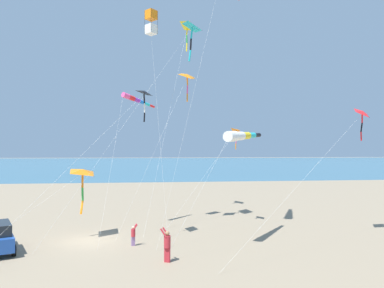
% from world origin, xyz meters
% --- Properties ---
extents(ground_plane, '(600.00, 600.00, 0.00)m').
position_xyz_m(ground_plane, '(0.00, 0.00, 0.00)').
color(ground_plane, gray).
extents(ocean_water_strip, '(240.00, 600.00, 0.01)m').
position_xyz_m(ocean_water_strip, '(-165.00, 0.00, 0.00)').
color(ocean_water_strip, '#386B84').
rests_on(ocean_water_strip, ground_plane).
extents(person_adult_flyer, '(0.59, 0.67, 1.91)m').
position_xyz_m(person_adult_flyer, '(5.35, 5.13, 1.04)').
color(person_adult_flyer, '#B72833').
rests_on(person_adult_flyer, ground_plane).
extents(person_child_green_jacket, '(0.38, 0.47, 1.42)m').
position_xyz_m(person_child_green_jacket, '(1.68, 3.10, 0.78)').
color(person_child_green_jacket, '#8E6B9E').
rests_on(person_child_green_jacket, ground_plane).
extents(kite_delta_blue_topmost, '(11.10, 5.04, 19.58)m').
position_xyz_m(kite_delta_blue_topmost, '(-10.52, 8.02, 19.06)').
color(kite_delta_blue_topmost, yellow).
rests_on(kite_delta_blue_topmost, ground_plane).
extents(kite_delta_long_streamer_left, '(4.84, 7.15, 8.26)m').
position_xyz_m(kite_delta_long_streamer_left, '(-4.26, 11.54, 7.95)').
color(kite_delta_long_streamer_left, orange).
rests_on(kite_delta_long_streamer_left, ground_plane).
extents(kite_box_magenta_far_left, '(5.00, 1.77, 18.05)m').
position_xyz_m(kite_box_magenta_far_left, '(-4.36, 4.25, 17.05)').
color(kite_box_magenta_far_left, orange).
rests_on(kite_box_magenta_far_left, ground_plane).
extents(kite_delta_white_trailing, '(5.95, 6.52, 13.10)m').
position_xyz_m(kite_delta_white_trailing, '(-4.91, 7.38, 12.67)').
color(kite_delta_white_trailing, orange).
rests_on(kite_delta_white_trailing, ground_plane).
extents(kite_delta_green_low_center, '(7.64, 13.18, 9.48)m').
position_xyz_m(kite_delta_green_low_center, '(0.79, 19.89, 9.03)').
color(kite_delta_green_low_center, red).
rests_on(kite_delta_green_low_center, ground_plane).
extents(kite_windsock_purple_drifting, '(8.37, 3.71, 10.95)m').
position_xyz_m(kite_windsock_purple_drifting, '(-4.17, 2.93, 10.50)').
color(kite_windsock_purple_drifting, '#EF4C93').
rests_on(kite_windsock_purple_drifting, ground_plane).
extents(kite_windsock_small_distant, '(6.12, 7.64, 7.60)m').
position_xyz_m(kite_windsock_small_distant, '(2.11, 10.22, 7.24)').
color(kite_windsock_small_distant, white).
rests_on(kite_windsock_small_distant, ground_plane).
extents(kite_delta_red_high_left, '(8.98, 11.70, 17.46)m').
position_xyz_m(kite_delta_red_high_left, '(-4.80, 7.82, 16.95)').
color(kite_delta_red_high_left, '#1EB7C6').
rests_on(kite_delta_red_high_left, ground_plane).
extents(kite_delta_yellow_midlevel, '(4.42, 7.15, 5.10)m').
position_xyz_m(kite_delta_yellow_midlevel, '(-0.86, -0.61, 4.66)').
color(kite_delta_yellow_midlevel, orange).
rests_on(kite_delta_yellow_midlevel, ground_plane).
extents(kite_delta_striped_overhead, '(7.66, 9.53, 10.59)m').
position_xyz_m(kite_delta_striped_overhead, '(0.45, 3.76, 10.26)').
color(kite_delta_striped_overhead, black).
rests_on(kite_delta_striped_overhead, ground_plane).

